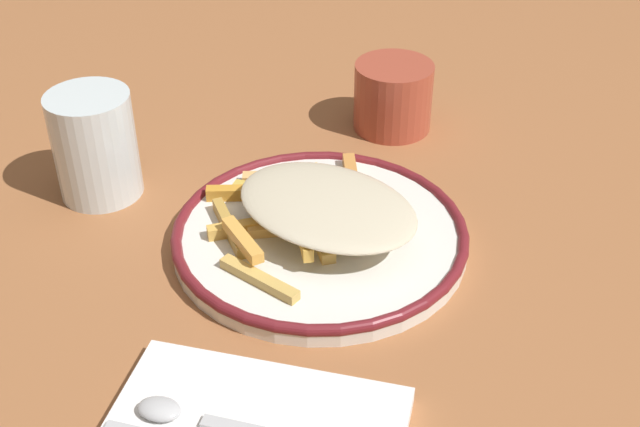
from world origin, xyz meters
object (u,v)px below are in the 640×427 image
Objects in this scene: water_glass at (95,145)px; coffee_mug at (393,96)px; plate at (320,235)px; fries_heap at (317,209)px; spoon at (203,420)px.

water_glass is 0.96× the size of coffee_mug.
plate is 0.24m from coffee_mug.
plate is at bearing 175.23° from coffee_mug.
spoon is (-0.24, 0.02, -0.02)m from fries_heap.
water_glass reaches higher than spoon.
spoon is at bearing 175.37° from coffee_mug.
fries_heap reaches higher than plate.
water_glass is at bearing 39.63° from spoon.
plate is 0.03m from fries_heap.
plate is 2.52× the size of water_glass.
spoon is 1.40× the size of water_glass.
spoon is at bearing 175.51° from plate.
fries_heap is 2.05× the size of coffee_mug.
fries_heap is 0.24m from coffee_mug.
coffee_mug is at bearing -5.63° from fries_heap.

